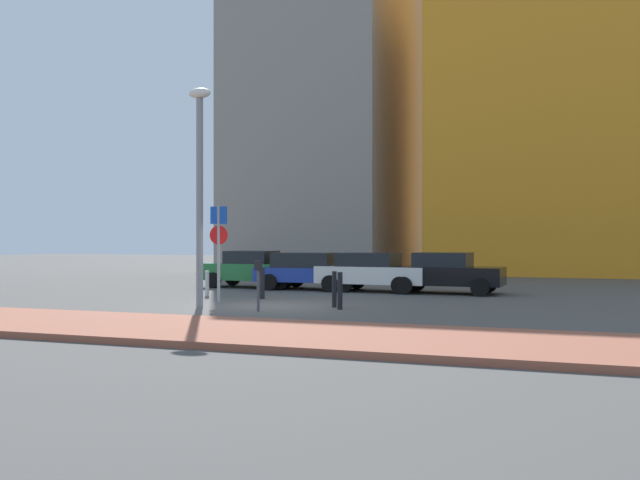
{
  "coord_description": "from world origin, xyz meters",
  "views": [
    {
      "loc": [
        8.48,
        -19.01,
        1.97
      ],
      "look_at": [
        0.23,
        3.87,
        1.96
      ],
      "focal_mm": 39.49,
      "sensor_mm": 36.0,
      "label": 1
    }
  ],
  "objects": [
    {
      "name": "traffic_bollard_near",
      "position": [
        -3.56,
        2.75,
        0.44
      ],
      "size": [
        0.14,
        0.14,
        0.88
      ],
      "primitive_type": "cylinder",
      "color": "#B7B7BC",
      "rests_on": "ground"
    },
    {
      "name": "traffic_bollard_edge",
      "position": [
        2.29,
        -0.18,
        0.53
      ],
      "size": [
        0.15,
        0.15,
        1.05
      ],
      "primitive_type": "cylinder",
      "color": "black",
      "rests_on": "ground"
    },
    {
      "name": "parking_meter",
      "position": [
        0.35,
        -1.46,
        0.91
      ],
      "size": [
        0.18,
        0.14,
        1.41
      ],
      "color": "#4C4C51",
      "rests_on": "ground"
    },
    {
      "name": "traffic_bollard_far",
      "position": [
        -1.25,
        2.3,
        0.51
      ],
      "size": [
        0.17,
        0.17,
        1.02
      ],
      "primitive_type": "cylinder",
      "color": "black",
      "rests_on": "ground"
    },
    {
      "name": "parked_car_blue",
      "position": [
        -1.24,
        6.92,
        0.76
      ],
      "size": [
        4.49,
        2.15,
        1.45
      ],
      "color": "#1E389E",
      "rests_on": "ground"
    },
    {
      "name": "street_lamp",
      "position": [
        -1.79,
        -0.9,
        3.81
      ],
      "size": [
        0.7,
        0.36,
        6.4
      ],
      "color": "gray",
      "rests_on": "ground"
    },
    {
      "name": "parked_car_green",
      "position": [
        -3.86,
        7.27,
        0.77
      ],
      "size": [
        4.34,
        2.0,
        1.51
      ],
      "color": "#237238",
      "rests_on": "ground"
    },
    {
      "name": "sidewalk_brick",
      "position": [
        0.0,
        -5.99,
        0.07
      ],
      "size": [
        40.0,
        3.91,
        0.14
      ],
      "primitive_type": "cube",
      "color": "#93513D",
      "rests_on": "ground"
    },
    {
      "name": "parked_car_white",
      "position": [
        1.32,
        6.73,
        0.77
      ],
      "size": [
        4.27,
        2.22,
        1.47
      ],
      "color": "white",
      "rests_on": "ground"
    },
    {
      "name": "building_colorful_midrise",
      "position": [
        10.53,
        26.01,
        11.25
      ],
      "size": [
        19.75,
        13.72,
        22.51
      ],
      "primitive_type": "cube",
      "color": "orange",
      "rests_on": "ground"
    },
    {
      "name": "parked_car_black",
      "position": [
        4.04,
        6.7,
        0.77
      ],
      "size": [
        4.27,
        2.18,
        1.5
      ],
      "color": "black",
      "rests_on": "ground"
    },
    {
      "name": "ground_plane",
      "position": [
        0.0,
        0.0,
        0.0
      ],
      "size": [
        120.0,
        120.0,
        0.0
      ],
      "primitive_type": "plane",
      "color": "#4C4947"
    },
    {
      "name": "parking_sign_post",
      "position": [
        -2.04,
        0.74,
        1.92
      ],
      "size": [
        0.6,
        0.1,
        3.04
      ],
      "color": "gray",
      "rests_on": "ground"
    },
    {
      "name": "traffic_bollard_mid",
      "position": [
        1.93,
        0.37,
        0.52
      ],
      "size": [
        0.14,
        0.14,
        1.05
      ],
      "primitive_type": "cylinder",
      "color": "black",
      "rests_on": "ground"
    },
    {
      "name": "building_under_construction",
      "position": [
        -7.17,
        26.33,
        10.09
      ],
      "size": [
        10.03,
        14.39,
        20.18
      ],
      "primitive_type": "cube",
      "color": "gray",
      "rests_on": "ground"
    }
  ]
}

